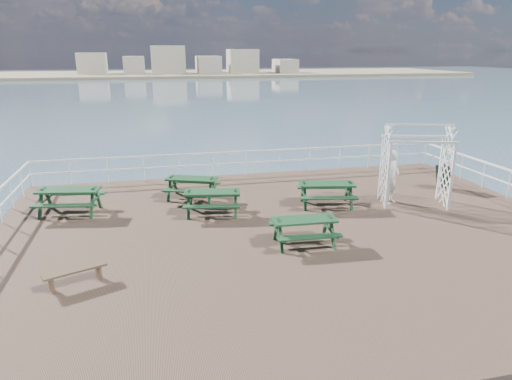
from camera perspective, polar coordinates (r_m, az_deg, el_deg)
The scene contains 12 objects.
ground at distance 14.08m, azimuth 4.49°, elevation -5.74°, with size 18.00×14.00×0.30m, color brown.
sea_backdrop at distance 147.48m, azimuth -6.65°, elevation 14.64°, with size 300.00×300.00×9.20m.
railing at distance 16.06m, azimuth 1.63°, elevation 1.06°, with size 17.77×13.76×1.10m.
picnic_table_a at distance 16.53m, azimuth -22.32°, elevation -0.67°, with size 2.27×1.95×0.98m.
picnic_table_b at distance 17.04m, azimuth -8.02°, elevation 0.80°, with size 2.27×2.07×0.90m.
picnic_table_c at distance 16.28m, azimuth 8.82°, elevation 0.09°, with size 2.20×1.90×0.94m.
picnic_table_d at distance 15.34m, azimuth -5.46°, elevation -0.94°, with size 2.10×1.82×0.90m.
picnic_table_e at distance 12.97m, azimuth 6.03°, elevation -4.46°, with size 1.85×1.51×0.87m.
flat_bench_near at distance 11.64m, azimuth -21.70°, elevation -9.59°, with size 1.45×0.87×0.41m.
trellis_arbor at distance 17.03m, azimuth 19.32°, elevation 2.45°, with size 2.57×1.82×2.89m.
sandwich_board at distance 19.64m, azimuth 22.41°, elevation 1.50°, with size 0.66×0.55×0.96m.
person at distance 16.98m, azimuth 16.61°, elevation 1.58°, with size 0.71×0.47×1.95m, color silver.
Camera 1 is at (-3.95, -12.38, 5.28)m, focal length 32.00 mm.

